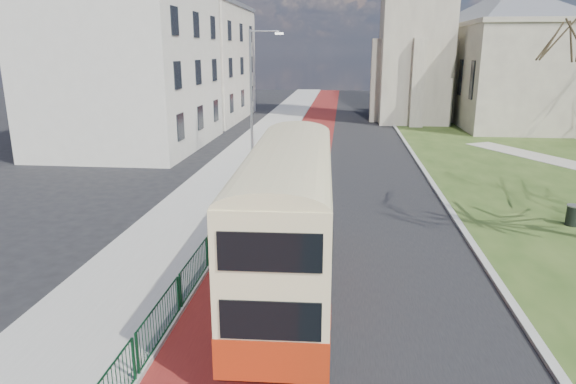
# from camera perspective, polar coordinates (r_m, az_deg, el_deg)

# --- Properties ---
(ground) EXTENTS (160.00, 160.00, 0.00)m
(ground) POSITION_cam_1_polar(r_m,az_deg,el_deg) (15.86, 0.89, -10.20)
(ground) COLOR black
(ground) RESTS_ON ground
(road_carriageway) EXTENTS (9.00, 120.00, 0.01)m
(road_carriageway) POSITION_cam_1_polar(r_m,az_deg,el_deg) (34.92, 6.36, 4.00)
(road_carriageway) COLOR black
(road_carriageway) RESTS_ON ground
(bus_lane) EXTENTS (3.40, 120.00, 0.01)m
(bus_lane) POSITION_cam_1_polar(r_m,az_deg,el_deg) (35.01, 1.93, 4.12)
(bus_lane) COLOR #591414
(bus_lane) RESTS_ON ground
(pavement_west) EXTENTS (4.00, 120.00, 0.12)m
(pavement_west) POSITION_cam_1_polar(r_m,az_deg,el_deg) (35.47, -4.22, 4.32)
(pavement_west) COLOR gray
(pavement_west) RESTS_ON ground
(kerb_west) EXTENTS (0.25, 120.00, 0.13)m
(kerb_west) POSITION_cam_1_polar(r_m,az_deg,el_deg) (35.17, -1.00, 4.28)
(kerb_west) COLOR #999993
(kerb_west) RESTS_ON ground
(kerb_east) EXTENTS (0.25, 80.00, 0.13)m
(kerb_east) POSITION_cam_1_polar(r_m,az_deg,el_deg) (37.19, 13.49, 4.46)
(kerb_east) COLOR #999993
(kerb_east) RESTS_ON ground
(pedestrian_railing) EXTENTS (0.07, 24.00, 1.12)m
(pedestrian_railing) POSITION_cam_1_polar(r_m,az_deg,el_deg) (19.76, -6.60, -3.29)
(pedestrian_railing) COLOR #0C381D
(pedestrian_railing) RESTS_ON ground
(street_block_near) EXTENTS (10.30, 14.30, 13.00)m
(street_block_near) POSITION_cam_1_polar(r_m,az_deg,el_deg) (39.34, -17.30, 14.24)
(street_block_near) COLOR beige
(street_block_near) RESTS_ON ground
(street_block_far) EXTENTS (10.30, 16.30, 11.50)m
(street_block_far) POSITION_cam_1_polar(r_m,az_deg,el_deg) (54.44, -10.51, 14.01)
(street_block_far) COLOR beige
(street_block_far) RESTS_ON ground
(streetlamp) EXTENTS (2.13, 0.18, 8.00)m
(streetlamp) POSITION_cam_1_polar(r_m,az_deg,el_deg) (32.81, -3.86, 11.42)
(streetlamp) COLOR gray
(streetlamp) RESTS_ON pavement_west
(bus) EXTENTS (2.67, 10.12, 4.20)m
(bus) POSITION_cam_1_polar(r_m,az_deg,el_deg) (14.56, 0.08, -2.42)
(bus) COLOR #A2280E
(bus) RESTS_ON ground
(litter_bin) EXTENTS (0.70, 0.70, 0.85)m
(litter_bin) POSITION_cam_1_polar(r_m,az_deg,el_deg) (23.63, 29.07, -2.27)
(litter_bin) COLOR black
(litter_bin) RESTS_ON grass_green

